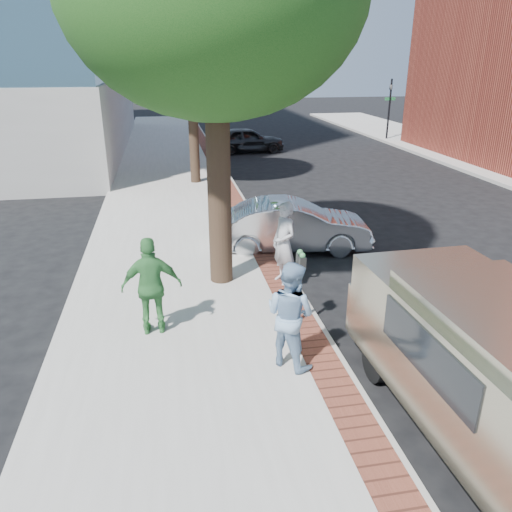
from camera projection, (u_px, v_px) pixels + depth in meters
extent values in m
plane|color=black|center=(262.00, 322.00, 10.12)|extent=(120.00, 120.00, 0.00)
cube|color=#9E9991|center=(175.00, 211.00, 17.15)|extent=(5.00, 60.00, 0.15)
cube|color=brown|center=(238.00, 206.00, 17.49)|extent=(0.60, 60.00, 0.01)
cube|color=gray|center=(248.00, 208.00, 17.58)|extent=(0.10, 60.00, 0.15)
cylinder|color=black|center=(206.00, 114.00, 29.68)|extent=(0.12, 0.12, 3.80)
imported|color=black|center=(206.00, 94.00, 29.27)|extent=(0.18, 0.15, 0.90)
cube|color=#1E7238|center=(206.00, 102.00, 29.42)|extent=(0.70, 0.03, 0.18)
cylinder|color=black|center=(389.00, 110.00, 31.62)|extent=(0.12, 0.12, 3.80)
imported|color=black|center=(391.00, 92.00, 31.22)|extent=(0.18, 0.15, 0.90)
cube|color=#1E7238|center=(390.00, 99.00, 31.37)|extent=(0.70, 0.03, 0.18)
cylinder|color=black|center=(219.00, 187.00, 10.88)|extent=(0.52, 0.52, 4.40)
cylinder|color=black|center=(194.00, 135.00, 20.24)|extent=(0.40, 0.40, 3.85)
ellipsoid|color=#134313|center=(190.00, 49.00, 19.04)|extent=(4.80, 4.80, 3.94)
cylinder|color=gray|center=(300.00, 294.00, 9.64)|extent=(0.07, 0.07, 1.15)
cube|color=#2D3030|center=(302.00, 263.00, 9.30)|extent=(0.12, 0.14, 0.24)
cube|color=#2D3030|center=(300.00, 259.00, 9.46)|extent=(0.12, 0.14, 0.24)
sphere|color=#3F8C4C|center=(303.00, 255.00, 9.24)|extent=(0.11, 0.11, 0.11)
sphere|color=#3F8C4C|center=(300.00, 252.00, 9.41)|extent=(0.11, 0.11, 0.11)
imported|color=#A7A8AC|center=(284.00, 243.00, 11.20)|extent=(0.67, 0.81, 1.90)
imported|color=#7EA0C3|center=(290.00, 314.00, 8.16)|extent=(1.11, 1.13, 1.84)
imported|color=#3B8240|center=(152.00, 286.00, 9.12)|extent=(1.11, 0.47, 1.88)
imported|color=silver|center=(292.00, 226.00, 13.67)|extent=(4.38, 2.00, 1.39)
imported|color=black|center=(247.00, 140.00, 28.10)|extent=(4.20, 1.87, 1.40)
cube|color=#9B967F|center=(506.00, 376.00, 6.49)|extent=(2.28, 5.46, 1.52)
cube|color=#9B967F|center=(414.00, 313.00, 8.75)|extent=(2.11, 1.07, 0.90)
cylinder|color=black|center=(378.00, 360.00, 8.17)|extent=(0.27, 0.73, 0.72)
cylinder|color=black|center=(478.00, 348.00, 8.53)|extent=(0.27, 0.73, 0.72)
cube|color=black|center=(425.00, 354.00, 6.36)|extent=(0.08, 2.25, 0.62)
cube|color=black|center=(402.00, 282.00, 9.07)|extent=(1.80, 0.07, 0.45)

